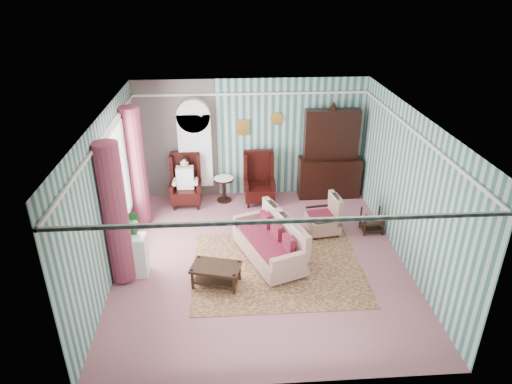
{
  "coord_description": "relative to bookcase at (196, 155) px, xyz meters",
  "views": [
    {
      "loc": [
        -0.6,
        -7.45,
        5.12
      ],
      "look_at": [
        -0.05,
        0.6,
        1.18
      ],
      "focal_mm": 32.0,
      "sensor_mm": 36.0,
      "label": 1
    }
  ],
  "objects": [
    {
      "name": "round_side_table",
      "position": [
        0.65,
        -0.24,
        -0.82
      ],
      "size": [
        0.5,
        0.5,
        0.6
      ],
      "primitive_type": "cylinder",
      "color": "black",
      "rests_on": "floor"
    },
    {
      "name": "wingback_right",
      "position": [
        1.5,
        -0.39,
        -0.5
      ],
      "size": [
        0.76,
        0.8,
        1.25
      ],
      "primitive_type": "cube",
      "color": "black",
      "rests_on": "floor"
    },
    {
      "name": "rug",
      "position": [
        1.65,
        -3.14,
        -1.11
      ],
      "size": [
        3.2,
        2.6,
        0.01
      ],
      "primitive_type": "cube",
      "color": "#4C1C19",
      "rests_on": "floor"
    },
    {
      "name": "sofa",
      "position": [
        1.5,
        -2.84,
        -0.64
      ],
      "size": [
        1.52,
        2.03,
        0.96
      ],
      "primitive_type": "cube",
      "rotation": [
        0.0,
        0.0,
        1.93
      ],
      "color": "beige",
      "rests_on": "floor"
    },
    {
      "name": "potted_plant_c",
      "position": [
        -1.16,
        -3.11,
        -0.11
      ],
      "size": [
        0.25,
        0.25,
        0.42
      ],
      "primitive_type": "imported",
      "rotation": [
        0.0,
        0.0,
        0.08
      ],
      "color": "#275219",
      "rests_on": "plant_stand"
    },
    {
      "name": "wingback_left",
      "position": [
        -0.25,
        -0.39,
        -0.5
      ],
      "size": [
        0.76,
        0.8,
        1.25
      ],
      "primitive_type": "cube",
      "color": "black",
      "rests_on": "floor"
    },
    {
      "name": "nest_table",
      "position": [
        3.82,
        -1.94,
        -0.85
      ],
      "size": [
        0.45,
        0.38,
        0.54
      ],
      "primitive_type": "cube",
      "color": "black",
      "rests_on": "floor"
    },
    {
      "name": "floor",
      "position": [
        1.35,
        -2.84,
        -1.12
      ],
      "size": [
        6.0,
        6.0,
        0.0
      ],
      "primitive_type": "plane",
      "color": "#9A595F",
      "rests_on": "ground"
    },
    {
      "name": "potted_plant_b",
      "position": [
        -0.97,
        -3.02,
        -0.08
      ],
      "size": [
        0.33,
        0.31,
        0.49
      ],
      "primitive_type": "imported",
      "rotation": [
        0.0,
        0.0,
        -0.42
      ],
      "color": "#1F4917",
      "rests_on": "plant_stand"
    },
    {
      "name": "coffee_table",
      "position": [
        0.49,
        -3.57,
        -0.92
      ],
      "size": [
        0.97,
        0.73,
        0.4
      ],
      "primitive_type": "cube",
      "rotation": [
        0.0,
        0.0,
        -0.26
      ],
      "color": "black",
      "rests_on": "floor"
    },
    {
      "name": "potted_plant_a",
      "position": [
        -1.13,
        -3.21,
        -0.12
      ],
      "size": [
        0.37,
        0.33,
        0.39
      ],
      "primitive_type": "imported",
      "rotation": [
        0.0,
        0.0,
        -0.06
      ],
      "color": "#27571B",
      "rests_on": "plant_stand"
    },
    {
      "name": "dresser_hutch",
      "position": [
        3.25,
        -0.12,
        0.06
      ],
      "size": [
        1.5,
        0.56,
        2.36
      ],
      "primitive_type": "cube",
      "color": "black",
      "rests_on": "floor"
    },
    {
      "name": "plant_stand",
      "position": [
        -1.05,
        -3.14,
        -0.72
      ],
      "size": [
        0.55,
        0.35,
        0.8
      ],
      "primitive_type": "cube",
      "color": "silver",
      "rests_on": "floor"
    },
    {
      "name": "bookcase",
      "position": [
        0.0,
        0.0,
        0.0
      ],
      "size": [
        0.8,
        0.28,
        2.24
      ],
      "primitive_type": "cube",
      "color": "silver",
      "rests_on": "floor"
    },
    {
      "name": "floral_armchair",
      "position": [
        2.75,
        -1.91,
        -0.63
      ],
      "size": [
        0.86,
        0.81,
        0.99
      ],
      "primitive_type": "cube",
      "rotation": [
        0.0,
        0.0,
        1.71
      ],
      "color": "beige",
      "rests_on": "floor"
    },
    {
      "name": "room_shell",
      "position": [
        0.73,
        -2.66,
        0.89
      ],
      "size": [
        5.53,
        6.02,
        2.91
      ],
      "color": "#36635E",
      "rests_on": "ground"
    },
    {
      "name": "seated_woman",
      "position": [
        -0.25,
        -0.39,
        -0.53
      ],
      "size": [
        0.44,
        0.4,
        1.18
      ],
      "primitive_type": null,
      "color": "beige",
      "rests_on": "floor"
    }
  ]
}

